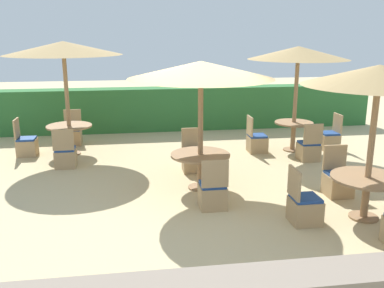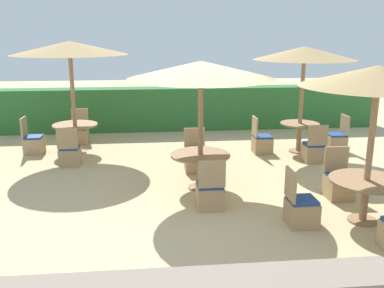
% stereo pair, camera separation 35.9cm
% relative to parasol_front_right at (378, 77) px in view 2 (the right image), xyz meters
% --- Properties ---
extents(ground_plane, '(40.00, 40.00, 0.00)m').
position_rel_parasol_front_right_xyz_m(ground_plane, '(-2.62, 1.19, -2.34)').
color(ground_plane, '#C6B284').
extents(hedge_row, '(13.00, 0.70, 1.31)m').
position_rel_parasol_front_right_xyz_m(hedge_row, '(-2.62, 7.05, -1.68)').
color(hedge_row, '#2D6B33').
rests_on(hedge_row, ground_plane).
extents(parasol_front_right, '(2.35, 2.35, 2.52)m').
position_rel_parasol_front_right_xyz_m(parasol_front_right, '(0.00, 0.00, 0.00)').
color(parasol_front_right, '#93704C').
rests_on(parasol_front_right, ground_plane).
extents(round_table_front_right, '(1.18, 1.18, 0.72)m').
position_rel_parasol_front_right_xyz_m(round_table_front_right, '(0.00, -0.00, -1.76)').
color(round_table_front_right, '#93704C').
rests_on(round_table_front_right, ground_plane).
extents(patio_chair_front_right_north, '(0.46, 0.46, 0.93)m').
position_rel_parasol_front_right_xyz_m(patio_chair_front_right_north, '(0.03, 1.02, -2.08)').
color(patio_chair_front_right_north, tan).
rests_on(patio_chair_front_right_north, ground_plane).
extents(patio_chair_front_right_west, '(0.46, 0.46, 0.93)m').
position_rel_parasol_front_right_xyz_m(patio_chair_front_right_west, '(-1.07, -0.03, -2.08)').
color(patio_chair_front_right_west, tan).
rests_on(patio_chair_front_right_west, ground_plane).
extents(parasol_back_left, '(2.79, 2.79, 2.78)m').
position_rel_parasol_front_right_xyz_m(parasol_back_left, '(-5.29, 4.61, 0.26)').
color(parasol_back_left, '#93704C').
rests_on(parasol_back_left, ground_plane).
extents(round_table_back_left, '(1.11, 1.11, 0.74)m').
position_rel_parasol_front_right_xyz_m(round_table_back_left, '(-5.29, 4.61, -1.75)').
color(round_table_back_left, '#93704C').
rests_on(round_table_back_left, ground_plane).
extents(patio_chair_back_left_west, '(0.46, 0.46, 0.93)m').
position_rel_parasol_front_right_xyz_m(patio_chair_back_left_west, '(-6.36, 4.66, -2.08)').
color(patio_chair_back_left_west, tan).
rests_on(patio_chair_back_left_west, ground_plane).
extents(patio_chair_back_left_south, '(0.46, 0.46, 0.93)m').
position_rel_parasol_front_right_xyz_m(patio_chair_back_left_south, '(-5.26, 3.53, -2.08)').
color(patio_chair_back_left_south, tan).
rests_on(patio_chair_back_left_south, ground_plane).
extents(patio_chair_back_left_north, '(0.46, 0.46, 0.93)m').
position_rel_parasol_front_right_xyz_m(patio_chair_back_left_north, '(-5.35, 5.61, -2.08)').
color(patio_chair_back_left_north, tan).
rests_on(patio_chair_back_left_north, ground_plane).
extents(parasol_back_right, '(2.50, 2.50, 2.65)m').
position_rel_parasol_front_right_xyz_m(parasol_back_right, '(0.37, 4.14, 0.13)').
color(parasol_back_right, '#93704C').
rests_on(parasol_back_right, ground_plane).
extents(round_table_back_right, '(0.97, 0.97, 0.75)m').
position_rel_parasol_front_right_xyz_m(round_table_back_right, '(0.37, 4.14, -1.77)').
color(round_table_back_right, '#93704C').
rests_on(round_table_back_right, ground_plane).
extents(patio_chair_back_right_east, '(0.46, 0.46, 0.93)m').
position_rel_parasol_front_right_xyz_m(patio_chair_back_right_east, '(1.36, 4.13, -2.08)').
color(patio_chair_back_right_east, tan).
rests_on(patio_chair_back_right_east, ground_plane).
extents(patio_chair_back_right_south, '(0.46, 0.46, 0.93)m').
position_rel_parasol_front_right_xyz_m(patio_chair_back_right_south, '(0.41, 3.24, -2.08)').
color(patio_chair_back_right_south, tan).
rests_on(patio_chair_back_right_south, ground_plane).
extents(patio_chair_back_right_west, '(0.46, 0.46, 0.93)m').
position_rel_parasol_front_right_xyz_m(patio_chair_back_right_west, '(-0.61, 4.13, -2.08)').
color(patio_chair_back_right_west, tan).
rests_on(patio_chair_back_right_west, ground_plane).
extents(parasol_center, '(2.74, 2.74, 2.48)m').
position_rel_parasol_front_right_xyz_m(parasol_center, '(-2.46, 1.77, -0.04)').
color(parasol_center, '#93704C').
rests_on(parasol_center, ground_plane).
extents(round_table_center, '(1.16, 1.16, 0.70)m').
position_rel_parasol_front_right_xyz_m(round_table_center, '(-2.46, 1.77, -1.77)').
color(round_table_center, '#93704C').
rests_on(round_table_center, ground_plane).
extents(patio_chair_center_north, '(0.46, 0.46, 0.93)m').
position_rel_parasol_front_right_xyz_m(patio_chair_center_north, '(-2.44, 2.86, -2.08)').
color(patio_chair_center_north, tan).
rests_on(patio_chair_center_north, ground_plane).
extents(patio_chair_center_south, '(0.46, 0.46, 0.93)m').
position_rel_parasol_front_right_xyz_m(patio_chair_center_south, '(-2.41, 0.78, -2.08)').
color(patio_chair_center_south, tan).
rests_on(patio_chair_center_south, ground_plane).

